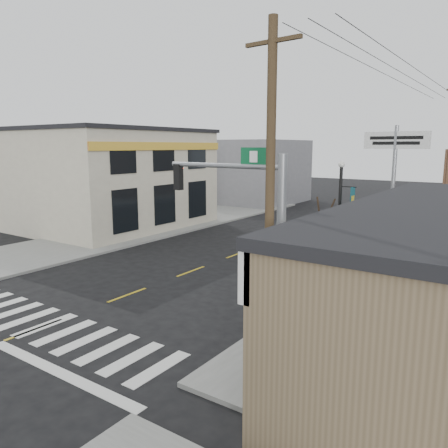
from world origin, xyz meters
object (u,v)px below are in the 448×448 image
Objects in this scene: traffic_signal_pole at (259,230)px; fire_hydrant at (308,291)px; guide_sign at (316,254)px; utility_pole_near at (270,200)px; lamp_post at (341,213)px; bare_tree at (342,210)px; dance_center_sign at (395,160)px.

traffic_signal_pole is 7.81× the size of fire_hydrant.
guide_sign is 6.60m from utility_pole_near.
fire_hydrant is (-0.23, 4.08, -2.97)m from traffic_signal_pole.
traffic_signal_pole reaches higher than lamp_post.
bare_tree is at bearing 87.70° from utility_pole_near.
lamp_post reaches higher than guide_sign.
dance_center_sign is at bearing 92.38° from lamp_post.
guide_sign is 0.39× the size of dance_center_sign.
traffic_signal_pole reaches higher than fire_hydrant.
fire_hydrant is at bearing 136.45° from bare_tree.
traffic_signal_pole is 1.18× the size of bare_tree.
fire_hydrant is 9.21m from dance_center_sign.
dance_center_sign reaches higher than traffic_signal_pole.
dance_center_sign is (0.90, 7.31, 3.35)m from guide_sign.
dance_center_sign is at bearing 94.86° from bare_tree.
utility_pole_near reaches higher than lamp_post.
traffic_signal_pole is 1.86m from utility_pole_near.
fire_hydrant is at bearing -90.34° from dance_center_sign.
utility_pole_near reaches higher than guide_sign.
bare_tree is 3.76m from utility_pole_near.
lamp_post is at bearing 66.72° from guide_sign.
fire_hydrant is at bearing 108.28° from utility_pole_near.
utility_pole_near is (0.97, -1.22, 1.03)m from traffic_signal_pole.
fire_hydrant is 0.08× the size of utility_pole_near.
utility_pole_near is at bearing -77.24° from fire_hydrant.
lamp_post is (-0.17, 7.05, -0.42)m from traffic_signal_pole.
fire_hydrant is at bearing -111.82° from guide_sign.
utility_pole_near is (1.20, -5.90, 2.71)m from guide_sign.
traffic_signal_pole is 1.11× the size of lamp_post.
bare_tree reaches higher than fire_hydrant.
traffic_signal_pole is 0.66× the size of utility_pole_near.
fire_hydrant is at bearing 96.96° from traffic_signal_pole.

